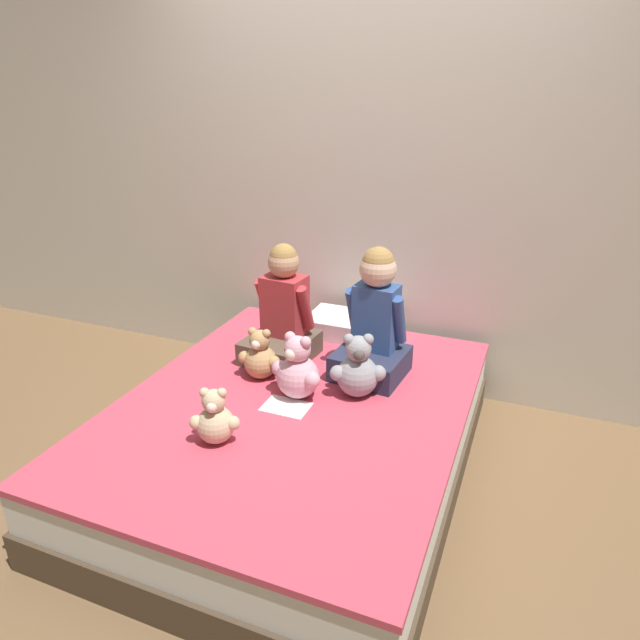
% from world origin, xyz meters
% --- Properties ---
extents(ground_plane, '(14.00, 14.00, 0.00)m').
position_xyz_m(ground_plane, '(0.00, 0.00, 0.00)').
color(ground_plane, brown).
extents(wall_behind_bed, '(8.00, 0.06, 2.50)m').
position_xyz_m(wall_behind_bed, '(0.00, 1.08, 1.25)').
color(wall_behind_bed, beige).
rests_on(wall_behind_bed, ground_plane).
extents(bed, '(1.55, 1.96, 0.39)m').
position_xyz_m(bed, '(0.00, 0.00, 0.19)').
color(bed, '#473828').
rests_on(bed, ground_plane).
extents(child_on_left, '(0.35, 0.40, 0.62)m').
position_xyz_m(child_on_left, '(-0.24, 0.41, 0.63)').
color(child_on_left, brown).
rests_on(child_on_left, bed).
extents(child_on_right, '(0.36, 0.36, 0.65)m').
position_xyz_m(child_on_right, '(0.25, 0.40, 0.66)').
color(child_on_right, '#282D47').
rests_on(child_on_right, bed).
extents(teddy_bear_held_by_left_child, '(0.22, 0.17, 0.26)m').
position_xyz_m(teddy_bear_held_by_left_child, '(-0.25, 0.15, 0.50)').
color(teddy_bear_held_by_left_child, tan).
rests_on(teddy_bear_held_by_left_child, bed).
extents(teddy_bear_held_by_right_child, '(0.25, 0.20, 0.31)m').
position_xyz_m(teddy_bear_held_by_right_child, '(0.25, 0.16, 0.52)').
color(teddy_bear_held_by_right_child, '#939399').
rests_on(teddy_bear_held_by_right_child, bed).
extents(teddy_bear_between_children, '(0.26, 0.20, 0.32)m').
position_xyz_m(teddy_bear_between_children, '(0.00, 0.05, 0.53)').
color(teddy_bear_between_children, '#DBA3B2').
rests_on(teddy_bear_between_children, bed).
extents(teddy_bear_at_foot_of_bed, '(0.20, 0.16, 0.25)m').
position_xyz_m(teddy_bear_at_foot_of_bed, '(-0.16, -0.41, 0.50)').
color(teddy_bear_at_foot_of_bed, '#D1B78E').
rests_on(teddy_bear_at_foot_of_bed, bed).
extents(pillow_at_headboard, '(0.49, 0.31, 0.11)m').
position_xyz_m(pillow_at_headboard, '(0.00, 0.80, 0.45)').
color(pillow_at_headboard, white).
rests_on(pillow_at_headboard, bed).
extents(sign_card, '(0.21, 0.15, 0.00)m').
position_xyz_m(sign_card, '(-0.01, -0.06, 0.39)').
color(sign_card, white).
rests_on(sign_card, bed).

